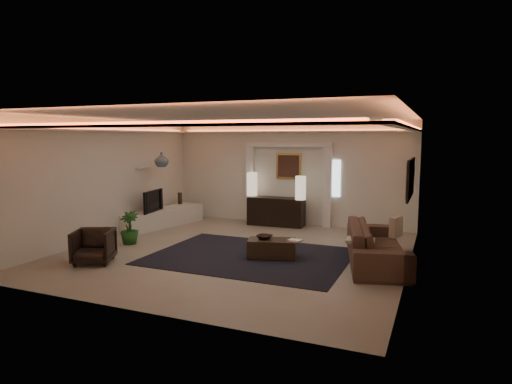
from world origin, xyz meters
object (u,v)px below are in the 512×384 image
at_px(console, 276,211).
at_px(sofa, 377,244).
at_px(armchair, 94,246).
at_px(coffee_table, 272,248).

height_order(console, sofa, console).
bearing_deg(console, sofa, -44.06).
relative_size(console, armchair, 2.13).
bearing_deg(coffee_table, armchair, -166.87).
bearing_deg(armchair, console, 42.47).
xyz_separation_m(sofa, armchair, (-5.13, -2.12, -0.05)).
bearing_deg(console, armchair, -114.76).
xyz_separation_m(coffee_table, armchair, (-3.10, -1.71, 0.13)).
bearing_deg(coffee_table, console, 93.02).
relative_size(console, coffee_table, 1.63).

